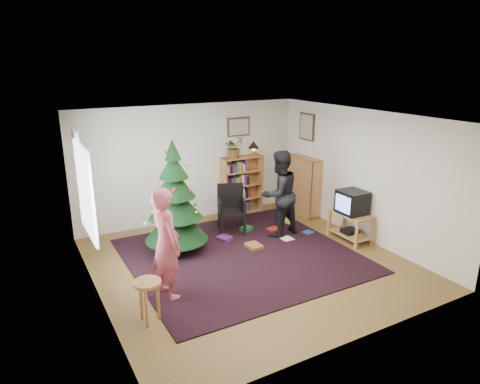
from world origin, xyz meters
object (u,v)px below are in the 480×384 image
christmas_tree (175,206)px  crt_tv (352,202)px  picture_back (239,127)px  tv_stand (350,224)px  bookshelf_back (242,184)px  bookshelf_right (303,185)px  armchair (229,206)px  person_standing (166,243)px  stool (148,291)px  potted_plant (234,147)px  person_by_chair (279,194)px  table_lamp (254,146)px  picture_right (307,127)px

christmas_tree → crt_tv: bearing=-20.3°
picture_back → tv_stand: 3.21m
picture_back → bookshelf_back: (0.01, -0.14, -1.29)m
tv_stand → bookshelf_right: bearing=85.9°
christmas_tree → armchair: bearing=16.7°
tv_stand → person_standing: size_ratio=0.50×
bookshelf_right → stool: size_ratio=2.15×
christmas_tree → armchair: (1.29, 0.39, -0.34)m
bookshelf_right → stool: bookshelf_right is taller
bookshelf_right → potted_plant: potted_plant is taller
bookshelf_right → crt_tv: 1.70m
person_by_chair → person_standing: bearing=14.7°
armchair → person_by_chair: bearing=-21.2°
crt_tv → table_lamp: size_ratio=1.54×
tv_stand → armchair: (-1.84, 1.54, 0.20)m
bookshelf_back → potted_plant: 0.90m
bookshelf_right → table_lamp: bearing=50.5°
christmas_tree → person_by_chair: bearing=-8.4°
crt_tv → armchair: crt_tv is taller
picture_right → person_by_chair: size_ratio=0.35×
bookshelf_right → table_lamp: (-0.88, 0.73, 0.86)m
bookshelf_back → tv_stand: bookshelf_back is taller
person_standing → bookshelf_right: bearing=-74.4°
christmas_tree → table_lamp: 2.76m
person_standing → person_by_chair: person_by_chair is taller
tv_stand → person_by_chair: person_by_chair is taller
picture_back → bookshelf_right: (1.19, -0.86, -1.29)m
armchair → person_standing: bearing=-115.8°
picture_back → christmas_tree: picture_back is taller
person_standing → person_by_chair: bearing=-78.4°
stool → picture_back: bearing=46.4°
bookshelf_back → person_by_chair: 1.57m
person_by_chair → armchair: bearing=-50.6°
picture_right → armchair: 2.55m
bookshelf_back → table_lamp: bearing=0.0°
crt_tv → person_by_chair: (-1.10, 0.86, 0.09)m
tv_stand → armchair: size_ratio=0.86×
person_by_chair → potted_plant: potted_plant is taller
christmas_tree → tv_stand: size_ratio=2.50×
picture_right → bookshelf_back: bearing=155.8°
picture_right → christmas_tree: size_ratio=0.29×
picture_right → bookshelf_right: 1.30m
bookshelf_back → person_standing: bearing=-135.7°
armchair → tv_stand: bearing=-18.5°
stool → table_lamp: bearing=42.5°
armchair → christmas_tree: bearing=-141.8°
stool → picture_right: bearing=30.2°
tv_stand → person_standing: 3.85m
stool → table_lamp: table_lamp is taller
stool → person_by_chair: size_ratio=0.35×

